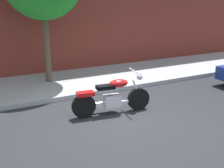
# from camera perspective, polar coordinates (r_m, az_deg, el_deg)

# --- Properties ---
(ground_plane) EXTENTS (60.00, 60.00, 0.00)m
(ground_plane) POSITION_cam_1_polar(r_m,az_deg,el_deg) (7.36, 0.88, -6.73)
(ground_plane) COLOR #28282D
(sidewalk) EXTENTS (24.01, 3.01, 0.14)m
(sidewalk) POSITION_cam_1_polar(r_m,az_deg,el_deg) (10.18, -7.85, 0.41)
(sidewalk) COLOR #A6A6A6
(sidewalk) RESTS_ON ground
(motorcycle) EXTENTS (2.16, 0.71, 1.12)m
(motorcycle) POSITION_cam_1_polar(r_m,az_deg,el_deg) (7.42, -0.03, -2.69)
(motorcycle) COLOR black
(motorcycle) RESTS_ON ground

